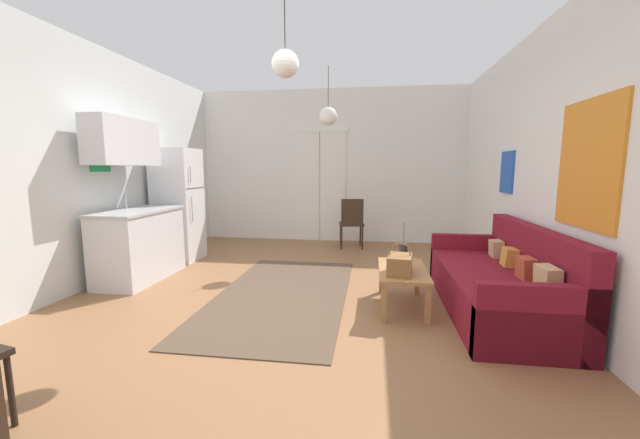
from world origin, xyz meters
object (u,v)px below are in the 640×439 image
Objects in this scene: handbag at (400,264)px; bamboo_vase at (403,255)px; refrigerator at (178,205)px; pendant_lamp_near at (285,64)px; accent_chair at (352,221)px; pendant_lamp_far at (328,116)px; coffee_table at (403,274)px; couch at (502,285)px.

bamboo_vase is at bearing 78.38° from handbag.
handbag is 3.64m from refrigerator.
accent_chair is at bearing 81.50° from pendant_lamp_near.
refrigerator reaches higher than accent_chair.
pendant_lamp_near is 2.17m from pendant_lamp_far.
pendant_lamp_near is at bearing -164.44° from coffee_table.
accent_chair reaches higher than bamboo_vase.
refrigerator is at bearing 16.59° from accent_chair.
coffee_table is at bearing -93.73° from bamboo_vase.
refrigerator reaches higher than handbag.
refrigerator is 2.57× the size of pendant_lamp_near.
bamboo_vase is 0.71× the size of pendant_lamp_near.
pendant_lamp_near reaches higher than couch.
bamboo_vase is at bearing -61.06° from pendant_lamp_far.
refrigerator is 2.63m from pendant_lamp_far.
pendant_lamp_near is at bearing -93.36° from pendant_lamp_far.
refrigerator is (-3.20, 1.71, 0.35)m from handbag.
handbag is 0.21× the size of refrigerator.
couch is 5.98× the size of handbag.
coffee_table is at bearing 15.56° from pendant_lamp_near.
accent_chair reaches higher than couch.
handbag is (-0.05, -0.19, 0.15)m from coffee_table.
pendant_lamp_near and pendant_lamp_far have the same top height.
coffee_table is 2.77m from pendant_lamp_far.
couch is at bearing 11.70° from handbag.
pendant_lamp_near reaches higher than handbag.
refrigerator reaches higher than couch.
accent_chair is (-1.63, 2.66, 0.22)m from couch.
refrigerator reaches higher than coffee_table.
pendant_lamp_near is at bearing -171.07° from couch.
accent_chair is at bearing 68.92° from pendant_lamp_far.
bamboo_vase is 2.62m from pendant_lamp_far.
pendant_lamp_far is (0.13, 2.15, -0.17)m from pendant_lamp_near.
bamboo_vase reaches higher than coffee_table.
couch is 0.96m from coffee_table.
handbag is at bearing -28.15° from refrigerator.
bamboo_vase is 3.58m from refrigerator.
handbag is 2.79m from pendant_lamp_far.
pendant_lamp_near is at bearing -162.00° from bamboo_vase.
couch is at bearing 113.93° from accent_chair.
pendant_lamp_far is at bearing 136.82° from couch.
refrigerator is (-4.20, 1.50, 0.58)m from couch.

